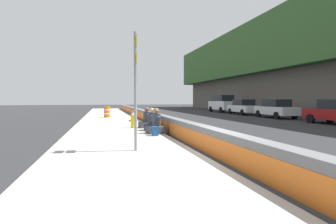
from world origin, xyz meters
TOP-DOWN VIEW (x-y plane):
  - ground_plane at (0.00, 0.00)m, footprint 160.00×160.00m
  - sidewalk_strip at (0.00, 2.65)m, footprint 80.00×4.40m
  - jersey_barrier at (0.00, 0.00)m, footprint 76.00×0.45m
  - route_sign_post at (1.15, 2.22)m, footprint 0.44×0.09m
  - fire_hydrant at (7.59, 1.58)m, footprint 0.26×0.46m
  - seated_person_foreground at (5.07, 0.78)m, footprint 0.86×0.96m
  - seated_person_middle at (6.25, 0.77)m, footprint 0.80×0.91m
  - seated_person_rear at (7.58, 0.81)m, footprint 0.78×0.89m
  - backpack at (4.25, 1.00)m, footprint 0.32×0.28m
  - construction_barrel at (16.64, 2.82)m, footprint 0.54×0.54m
  - parked_car_third at (14.01, -12.19)m, footprint 4.56×2.07m
  - parked_car_fourth at (19.66, -12.16)m, footprint 4.53×2.02m
  - parked_car_midline at (25.22, -12.27)m, footprint 4.84×2.14m

SIDE VIEW (x-z plane):
  - ground_plane at x=0.00m, z-range 0.00..0.00m
  - sidewalk_strip at x=0.00m, z-range 0.00..0.14m
  - backpack at x=4.25m, z-range 0.13..0.53m
  - jersey_barrier at x=0.00m, z-range 0.00..0.85m
  - seated_person_rear at x=7.58m, z-range -0.07..1.06m
  - seated_person_middle at x=6.25m, z-range -0.07..1.07m
  - seated_person_foreground at x=5.07m, z-range -0.08..1.09m
  - fire_hydrant at x=7.59m, z-range 0.15..1.03m
  - construction_barrel at x=16.64m, z-range 0.14..1.09m
  - parked_car_third at x=14.01m, z-range 0.01..1.72m
  - parked_car_fourth at x=19.66m, z-range 0.01..1.72m
  - parked_car_midline at x=25.22m, z-range 0.04..2.32m
  - route_sign_post at x=1.15m, z-range 0.41..4.01m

